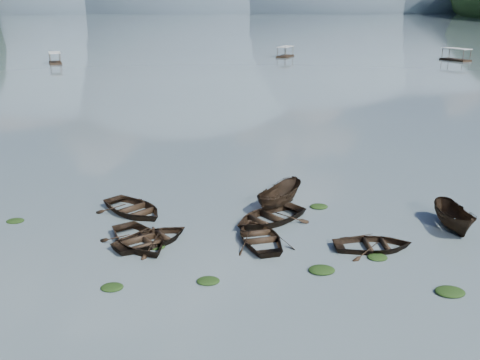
{
  "coord_description": "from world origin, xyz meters",
  "views": [
    {
      "loc": [
        -1.27,
        -18.35,
        12.04
      ],
      "look_at": [
        0.0,
        12.0,
        2.0
      ],
      "focal_mm": 40.0,
      "sensor_mm": 36.0,
      "label": 1
    }
  ],
  "objects_px": {
    "pontoon_left": "(56,64)",
    "pontoon_centre": "(285,57)",
    "rowboat_0": "(140,244)",
    "rowboat_3": "(260,241)"
  },
  "relations": [
    {
      "from": "rowboat_0",
      "to": "pontoon_centre",
      "type": "distance_m",
      "value": 105.24
    },
    {
      "from": "pontoon_centre",
      "to": "rowboat_3",
      "type": "bearing_deg",
      "value": -71.65
    },
    {
      "from": "rowboat_3",
      "to": "rowboat_0",
      "type": "bearing_deg",
      "value": -9.79
    },
    {
      "from": "rowboat_0",
      "to": "rowboat_3",
      "type": "height_order",
      "value": "rowboat_0"
    },
    {
      "from": "rowboat_0",
      "to": "pontoon_left",
      "type": "relative_size",
      "value": 0.79
    },
    {
      "from": "rowboat_0",
      "to": "pontoon_left",
      "type": "height_order",
      "value": "pontoon_left"
    },
    {
      "from": "rowboat_0",
      "to": "pontoon_left",
      "type": "xyz_separation_m",
      "value": [
        -30.04,
        90.75,
        0.0
      ]
    },
    {
      "from": "pontoon_left",
      "to": "pontoon_centre",
      "type": "relative_size",
      "value": 0.96
    },
    {
      "from": "pontoon_left",
      "to": "pontoon_centre",
      "type": "bearing_deg",
      "value": -4.25
    },
    {
      "from": "rowboat_3",
      "to": "pontoon_left",
      "type": "distance_m",
      "value": 97.62
    }
  ]
}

